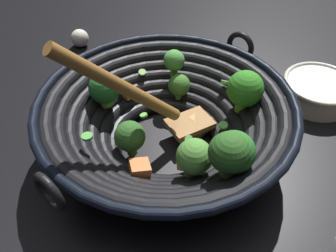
{
  "coord_description": "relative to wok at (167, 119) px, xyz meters",
  "views": [
    {
      "loc": [
        0.17,
        0.35,
        0.42
      ],
      "look_at": [
        -0.01,
        -0.02,
        0.03
      ],
      "focal_mm": 37.05,
      "sensor_mm": 36.0,
      "label": 1
    }
  ],
  "objects": [
    {
      "name": "garlic_bulb",
      "position": [
        0.03,
        -0.38,
        -0.05
      ],
      "size": [
        0.04,
        0.04,
        0.04
      ],
      "primitive_type": "sphere",
      "color": "silver",
      "rests_on": "ground"
    },
    {
      "name": "wok",
      "position": [
        0.0,
        0.0,
        0.0
      ],
      "size": [
        0.41,
        0.39,
        0.23
      ],
      "color": "black",
      "rests_on": "ground"
    },
    {
      "name": "ground_plane",
      "position": [
        0.0,
        -0.0,
        -0.07
      ],
      "size": [
        4.0,
        4.0,
        0.0
      ],
      "primitive_type": "plane",
      "color": "black"
    },
    {
      "name": "prep_bowl",
      "position": [
        -0.31,
        0.01,
        -0.04
      ],
      "size": [
        0.13,
        0.13,
        0.05
      ],
      "color": "silver",
      "rests_on": "ground"
    }
  ]
}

